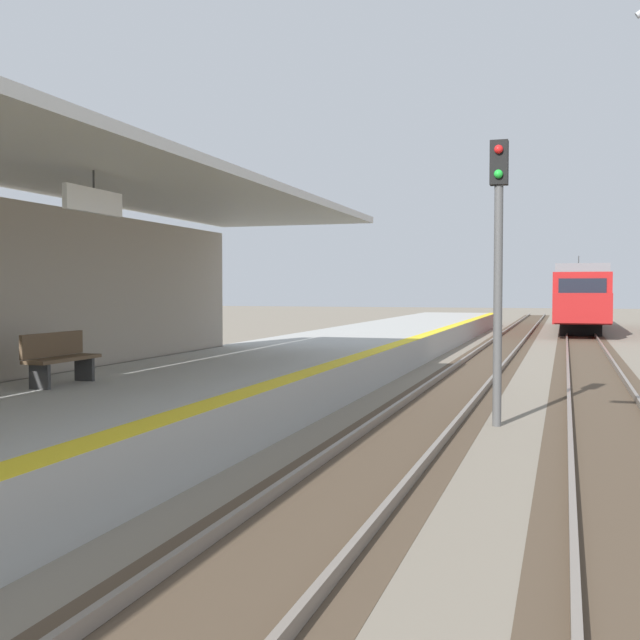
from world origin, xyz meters
The scene contains 6 objects.
station_platform centered at (-2.50, 16.00, 0.45)m, with size 5.00×80.00×0.91m.
track_pair_nearest_platform centered at (1.90, 20.00, 0.05)m, with size 2.34×120.00×0.16m.
track_pair_middle centered at (5.30, 20.00, 0.05)m, with size 2.34×120.00×0.16m.
approaching_train centered at (5.30, 51.83, 2.18)m, with size 2.93×19.60×4.76m.
rail_signal_post centered at (3.30, 16.28, 3.19)m, with size 0.32×0.34×5.20m.
platform_bench centered at (-3.63, 12.89, 1.37)m, with size 0.45×1.60×0.88m.
Camera 1 is at (4.47, 2.03, 2.50)m, focal length 42.91 mm.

